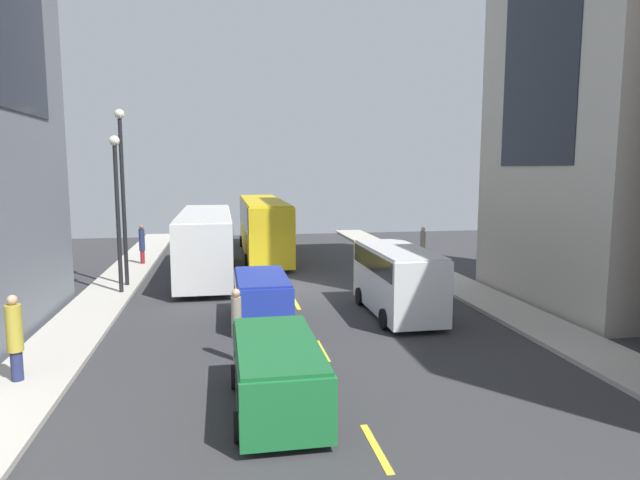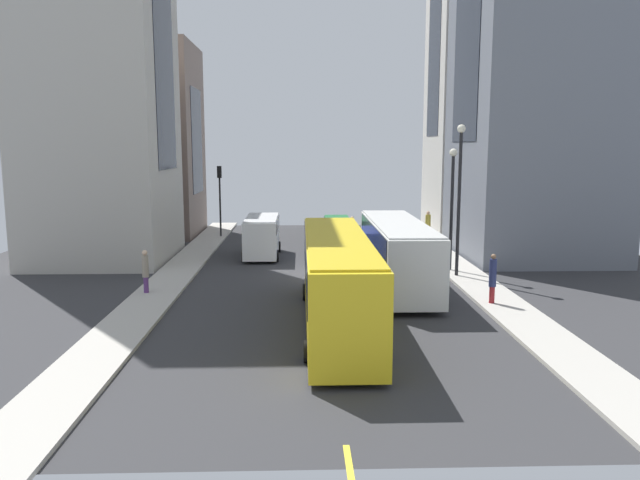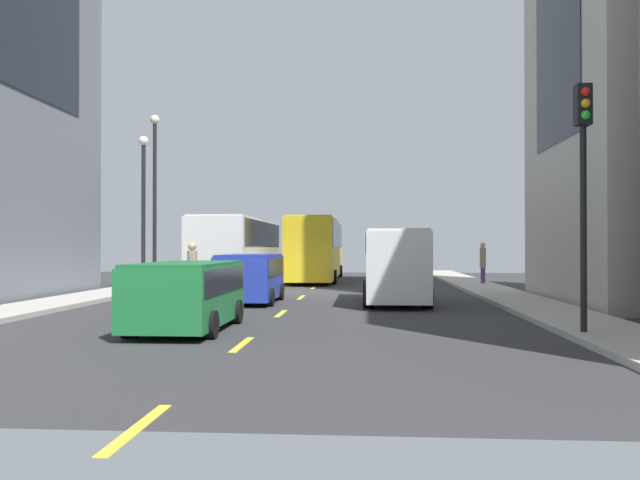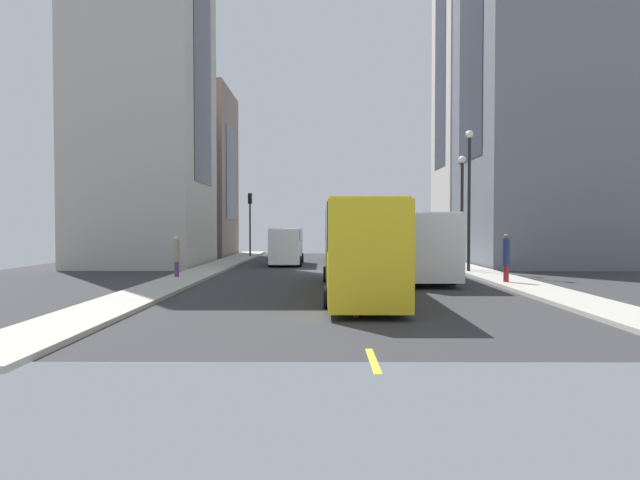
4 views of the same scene
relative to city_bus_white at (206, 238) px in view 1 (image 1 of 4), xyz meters
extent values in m
plane|color=#333335|center=(3.78, -3.58, -2.01)|extent=(42.21, 42.21, 0.00)
cube|color=#B2ADA3|center=(-4.21, -3.58, -1.93)|extent=(2.23, 44.00, 0.15)
cube|color=#B2ADA3|center=(11.77, -3.58, -1.93)|extent=(2.23, 44.00, 0.15)
cube|color=yellow|center=(3.78, -18.58, -2.00)|extent=(0.16, 2.00, 0.01)
cube|color=yellow|center=(3.78, -12.58, -2.00)|extent=(0.16, 2.00, 0.01)
cube|color=yellow|center=(3.78, -6.58, -2.00)|extent=(0.16, 2.00, 0.01)
cube|color=yellow|center=(3.78, -0.58, -2.00)|extent=(0.16, 2.00, 0.01)
cube|color=yellow|center=(3.78, 5.42, -2.00)|extent=(0.16, 2.00, 0.01)
cube|color=yellow|center=(3.78, 11.42, -2.00)|extent=(0.16, 2.00, 0.01)
cube|color=yellow|center=(3.78, 17.42, -2.00)|extent=(0.16, 2.00, 0.01)
cube|color=silver|center=(0.00, 0.00, -0.23)|extent=(2.55, 11.32, 3.00)
cube|color=black|center=(0.00, 0.00, 0.62)|extent=(2.60, 10.41, 1.20)
cube|color=beige|center=(0.00, 0.00, 1.31)|extent=(2.45, 10.87, 0.08)
cylinder|color=black|center=(-1.17, 3.51, -1.51)|extent=(0.46, 1.00, 1.00)
cylinder|color=black|center=(1.17, 3.51, -1.51)|extent=(0.46, 1.00, 1.00)
cylinder|color=black|center=(-1.17, -3.51, -1.51)|extent=(0.46, 1.00, 1.00)
cylinder|color=black|center=(1.17, -3.51, -1.51)|extent=(0.46, 1.00, 1.00)
cube|color=yellow|center=(3.43, 6.53, -0.15)|extent=(2.45, 13.35, 3.30)
cube|color=black|center=(3.43, 6.53, 0.71)|extent=(2.50, 12.28, 1.48)
cube|color=gold|center=(3.43, 6.53, 1.54)|extent=(2.35, 12.82, 0.08)
cylinder|color=black|center=(2.30, 10.66, -1.63)|extent=(0.44, 0.76, 0.76)
cylinder|color=black|center=(4.55, 10.66, -1.63)|extent=(0.44, 0.76, 0.76)
cylinder|color=black|center=(2.30, 2.39, -1.63)|extent=(0.44, 0.76, 0.76)
cylinder|color=black|center=(4.55, 2.39, -1.63)|extent=(0.44, 0.76, 0.76)
cube|color=white|center=(7.35, -8.97, -0.66)|extent=(2.05, 5.59, 2.30)
cube|color=black|center=(7.35, -8.97, 0.10)|extent=(2.09, 5.14, 0.69)
cube|color=silver|center=(7.35, -8.97, 0.53)|extent=(1.97, 5.37, 0.08)
cylinder|color=black|center=(6.41, -7.23, -1.65)|extent=(0.37, 0.72, 0.72)
cylinder|color=black|center=(8.29, -7.23, -1.65)|extent=(0.37, 0.72, 0.72)
cylinder|color=black|center=(6.41, -10.70, -1.65)|extent=(0.37, 0.72, 0.72)
cylinder|color=black|center=(8.29, -10.70, -1.65)|extent=(0.37, 0.72, 0.72)
cube|color=#1E7238|center=(2.03, -16.44, -1.15)|extent=(1.89, 4.48, 1.38)
cube|color=black|center=(2.03, -16.44, -0.80)|extent=(1.93, 4.12, 0.58)
cube|color=#1A612F|center=(2.03, -16.44, -0.42)|extent=(1.82, 4.30, 0.08)
cylinder|color=black|center=(1.15, -15.05, -1.70)|extent=(0.34, 0.62, 0.62)
cylinder|color=black|center=(2.90, -15.05, -1.70)|extent=(0.34, 0.62, 0.62)
cylinder|color=black|center=(1.15, -17.83, -1.70)|extent=(0.34, 0.62, 0.62)
cylinder|color=black|center=(2.90, -17.83, -1.70)|extent=(0.34, 0.62, 0.62)
cube|color=#2338AD|center=(2.21, -9.04, -1.10)|extent=(1.85, 4.10, 1.48)
cube|color=black|center=(2.21, -9.04, -0.72)|extent=(1.89, 3.77, 0.62)
cube|color=navy|center=(2.21, -9.04, -0.32)|extent=(1.78, 3.93, 0.08)
cylinder|color=black|center=(1.36, -7.77, -1.70)|extent=(0.33, 0.62, 0.62)
cylinder|color=black|center=(3.07, -7.77, -1.70)|extent=(0.33, 0.62, 0.62)
cylinder|color=black|center=(1.36, -10.32, -1.70)|extent=(0.33, 0.62, 0.62)
cylinder|color=black|center=(3.07, -10.32, -1.70)|extent=(0.33, 0.62, 0.62)
cylinder|color=gray|center=(1.19, -12.97, -1.65)|extent=(0.22, 0.22, 0.72)
cylinder|color=gray|center=(1.19, -12.97, -0.70)|extent=(0.30, 0.30, 1.17)
sphere|color=tan|center=(1.19, -12.97, 0.00)|extent=(0.25, 0.25, 0.25)
cylinder|color=#593372|center=(12.25, 1.31, -1.47)|extent=(0.23, 0.23, 0.76)
cylinder|color=gray|center=(12.25, 1.31, -0.57)|extent=(0.31, 0.31, 1.05)
sphere|color=beige|center=(12.25, 1.31, 0.08)|extent=(0.25, 0.25, 0.25)
cylinder|color=maroon|center=(-3.68, 3.74, -1.48)|extent=(0.24, 0.24, 0.75)
cylinder|color=navy|center=(-3.68, 3.74, -0.49)|extent=(0.32, 0.32, 1.24)
sphere|color=#8C6647|center=(-3.68, 3.74, 0.25)|extent=(0.23, 0.23, 0.23)
cylinder|color=navy|center=(-4.42, -13.88, -1.47)|extent=(0.29, 0.29, 0.78)
cylinder|color=gold|center=(-4.42, -13.88, -0.47)|extent=(0.39, 0.39, 1.21)
sphere|color=tan|center=(-4.42, -13.88, 0.26)|extent=(0.26, 0.26, 0.26)
cylinder|color=black|center=(-3.59, -2.18, 1.97)|extent=(0.18, 0.18, 7.66)
sphere|color=silver|center=(-3.59, -2.18, 5.98)|extent=(0.44, 0.44, 0.44)
cylinder|color=black|center=(-3.59, -3.70, 1.34)|extent=(0.18, 0.18, 6.40)
sphere|color=silver|center=(-3.59, -3.70, 4.72)|extent=(0.44, 0.44, 0.44)
camera|label=1|loc=(0.85, -28.58, 3.56)|focal=30.83mm
camera|label=2|loc=(4.85, 30.18, 5.12)|focal=34.46mm
camera|label=3|loc=(6.30, -31.48, 0.01)|focal=35.77mm
camera|label=4|loc=(4.80, 27.97, 0.72)|focal=29.48mm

